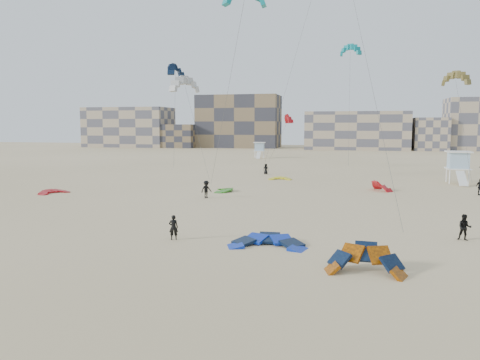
% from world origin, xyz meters
% --- Properties ---
extents(ground, '(320.00, 320.00, 0.00)m').
position_xyz_m(ground, '(0.00, 0.00, 0.00)').
color(ground, beige).
rests_on(ground, ground).
extents(kite_ground_blue, '(4.86, 5.10, 2.08)m').
position_xyz_m(kite_ground_blue, '(3.80, 2.62, 0.00)').
color(kite_ground_blue, '#0D1FD3').
rests_on(kite_ground_blue, ground).
extents(kite_ground_orange, '(4.10, 4.14, 3.89)m').
position_xyz_m(kite_ground_orange, '(9.70, -1.55, 0.00)').
color(kite_ground_orange, '#D05D02').
rests_on(kite_ground_orange, ground).
extents(kite_ground_red, '(4.48, 4.40, 1.19)m').
position_xyz_m(kite_ground_red, '(-23.88, 19.98, 0.00)').
color(kite_ground_red, '#B2050E').
rests_on(kite_ground_red, ground).
extents(kite_ground_green, '(3.79, 3.60, 1.16)m').
position_xyz_m(kite_ground_green, '(-5.64, 26.02, 0.00)').
color(kite_ground_green, '#408E24').
rests_on(kite_ground_green, ground).
extents(kite_ground_red_far, '(4.21, 4.16, 3.17)m').
position_xyz_m(kite_ground_red_far, '(12.35, 30.96, 0.00)').
color(kite_ground_red_far, '#B2050E').
rests_on(kite_ground_red_far, ground).
extents(kite_ground_yellow, '(3.25, 3.41, 1.07)m').
position_xyz_m(kite_ground_yellow, '(-0.99, 39.35, 0.00)').
color(kite_ground_yellow, yellow).
rests_on(kite_ground_yellow, ground).
extents(kitesurfer_main, '(0.71, 0.58, 1.68)m').
position_xyz_m(kitesurfer_main, '(-2.62, 2.86, 0.84)').
color(kitesurfer_main, black).
rests_on(kitesurfer_main, ground).
extents(kitesurfer_b, '(0.96, 0.80, 1.76)m').
position_xyz_m(kitesurfer_b, '(16.29, 7.19, 0.88)').
color(kitesurfer_b, black).
rests_on(kitesurfer_b, ground).
extents(kitesurfer_c, '(1.32, 1.35, 1.86)m').
position_xyz_m(kitesurfer_c, '(-5.98, 20.67, 0.93)').
color(kitesurfer_c, black).
rests_on(kitesurfer_c, ground).
extents(kitesurfer_d, '(1.03, 1.15, 1.88)m').
position_xyz_m(kitesurfer_d, '(22.63, 29.50, 0.94)').
color(kitesurfer_d, black).
rests_on(kitesurfer_d, ground).
extents(kitesurfer_e, '(0.93, 0.74, 1.65)m').
position_xyz_m(kitesurfer_e, '(-4.27, 46.08, 0.83)').
color(kitesurfer_e, black).
rests_on(kitesurfer_e, ground).
extents(kite_fly_grey, '(7.87, 8.22, 13.42)m').
position_xyz_m(kite_fly_grey, '(-13.42, 34.85, 12.95)').
color(kite_fly_grey, silver).
rests_on(kite_fly_grey, ground).
extents(kite_fly_olive, '(4.35, 8.61, 13.49)m').
position_xyz_m(kite_fly_olive, '(21.25, 38.38, 13.32)').
color(kite_fly_olive, brown).
rests_on(kite_fly_olive, ground).
extents(kite_fly_navy, '(4.44, 6.64, 16.98)m').
position_xyz_m(kite_fly_navy, '(-19.70, 47.59, 16.48)').
color(kite_fly_navy, '#0C1E36').
rests_on(kite_fly_navy, ground).
extents(kite_fly_teal_b, '(4.60, 12.20, 21.06)m').
position_xyz_m(kite_fly_teal_b, '(8.03, 62.35, 20.93)').
color(kite_fly_teal_b, '#0E94AC').
rests_on(kite_fly_teal_b, ground).
extents(kite_fly_red, '(5.79, 3.84, 8.90)m').
position_xyz_m(kite_fly_red, '(-2.23, 56.87, 8.65)').
color(kite_fly_red, '#B2050E').
rests_on(kite_fly_red, ground).
extents(lifeguard_tower_near, '(3.03, 5.79, 4.25)m').
position_xyz_m(lifeguard_tower_near, '(22.57, 40.83, 2.11)').
color(lifeguard_tower_near, white).
rests_on(lifeguard_tower_near, ground).
extents(lifeguard_tower_far, '(2.87, 5.22, 3.74)m').
position_xyz_m(lifeguard_tower_far, '(-12.39, 82.01, 1.85)').
color(lifeguard_tower_far, white).
rests_on(lifeguard_tower_far, ground).
extents(condo_west_a, '(30.00, 15.00, 14.00)m').
position_xyz_m(condo_west_a, '(-70.00, 130.00, 7.00)').
color(condo_west_a, tan).
rests_on(condo_west_a, ground).
extents(condo_west_b, '(28.00, 14.00, 18.00)m').
position_xyz_m(condo_west_b, '(-30.00, 134.00, 9.00)').
color(condo_west_b, brown).
rests_on(condo_west_b, ground).
extents(condo_mid, '(32.00, 16.00, 12.00)m').
position_xyz_m(condo_mid, '(10.00, 130.00, 6.00)').
color(condo_mid, tan).
rests_on(condo_mid, ground).
extents(condo_fill_left, '(12.00, 10.00, 8.00)m').
position_xyz_m(condo_fill_left, '(-50.00, 128.00, 4.00)').
color(condo_fill_left, brown).
rests_on(condo_fill_left, ground).
extents(condo_fill_right, '(10.00, 10.00, 10.00)m').
position_xyz_m(condo_fill_right, '(32.00, 128.00, 5.00)').
color(condo_fill_right, tan).
rests_on(condo_fill_right, ground).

